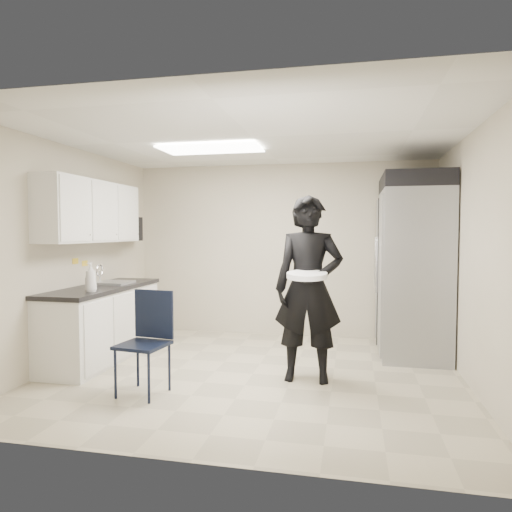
% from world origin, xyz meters
% --- Properties ---
extents(floor, '(4.50, 4.50, 0.00)m').
position_xyz_m(floor, '(0.00, 0.00, 0.00)').
color(floor, '#B1A78B').
rests_on(floor, ground).
extents(ceiling, '(4.50, 4.50, 0.00)m').
position_xyz_m(ceiling, '(0.00, 0.00, 2.60)').
color(ceiling, silver).
rests_on(ceiling, back_wall).
extents(back_wall, '(4.50, 0.00, 4.50)m').
position_xyz_m(back_wall, '(0.00, 2.00, 1.30)').
color(back_wall, '#BDB49C').
rests_on(back_wall, floor).
extents(left_wall, '(0.00, 4.00, 4.00)m').
position_xyz_m(left_wall, '(-2.25, 0.00, 1.30)').
color(left_wall, '#BDB49C').
rests_on(left_wall, floor).
extents(right_wall, '(0.00, 4.00, 4.00)m').
position_xyz_m(right_wall, '(2.25, 0.00, 1.30)').
color(right_wall, '#BDB49C').
rests_on(right_wall, floor).
extents(ceiling_panel, '(1.20, 0.60, 0.02)m').
position_xyz_m(ceiling_panel, '(-0.60, 0.40, 2.57)').
color(ceiling_panel, white).
rests_on(ceiling_panel, ceiling).
extents(lower_counter, '(0.60, 1.90, 0.86)m').
position_xyz_m(lower_counter, '(-1.95, 0.20, 0.43)').
color(lower_counter, silver).
rests_on(lower_counter, floor).
extents(countertop, '(0.64, 1.95, 0.05)m').
position_xyz_m(countertop, '(-1.95, 0.20, 0.89)').
color(countertop, black).
rests_on(countertop, lower_counter).
extents(sink, '(0.42, 0.40, 0.14)m').
position_xyz_m(sink, '(-1.93, 0.45, 0.87)').
color(sink, gray).
rests_on(sink, countertop).
extents(faucet, '(0.02, 0.02, 0.24)m').
position_xyz_m(faucet, '(-2.13, 0.45, 1.02)').
color(faucet, silver).
rests_on(faucet, countertop).
extents(upper_cabinets, '(0.35, 1.80, 0.75)m').
position_xyz_m(upper_cabinets, '(-2.08, 0.20, 1.83)').
color(upper_cabinets, silver).
rests_on(upper_cabinets, left_wall).
extents(towel_dispenser, '(0.22, 0.30, 0.35)m').
position_xyz_m(towel_dispenser, '(-2.14, 1.35, 1.62)').
color(towel_dispenser, black).
rests_on(towel_dispenser, left_wall).
extents(notice_sticker_left, '(0.00, 0.12, 0.07)m').
position_xyz_m(notice_sticker_left, '(-2.24, 0.10, 1.22)').
color(notice_sticker_left, yellow).
rests_on(notice_sticker_left, left_wall).
extents(notice_sticker_right, '(0.00, 0.12, 0.07)m').
position_xyz_m(notice_sticker_right, '(-2.24, 0.30, 1.18)').
color(notice_sticker_right, yellow).
rests_on(notice_sticker_right, left_wall).
extents(commercial_fridge, '(0.80, 1.35, 2.10)m').
position_xyz_m(commercial_fridge, '(1.83, 1.27, 1.05)').
color(commercial_fridge, gray).
rests_on(commercial_fridge, floor).
extents(fridge_compressor, '(0.80, 1.35, 0.20)m').
position_xyz_m(fridge_compressor, '(1.83, 1.27, 2.20)').
color(fridge_compressor, black).
rests_on(fridge_compressor, commercial_fridge).
extents(folding_chair, '(0.48, 0.48, 0.97)m').
position_xyz_m(folding_chair, '(-0.90, -0.85, 0.48)').
color(folding_chair, black).
rests_on(folding_chair, floor).
extents(man_tuxedo, '(0.73, 0.50, 1.96)m').
position_xyz_m(man_tuxedo, '(0.62, -0.08, 0.98)').
color(man_tuxedo, black).
rests_on(man_tuxedo, floor).
extents(bucket_lid, '(0.42, 0.42, 0.05)m').
position_xyz_m(bucket_lid, '(0.63, -0.33, 1.14)').
color(bucket_lid, white).
rests_on(bucket_lid, man_tuxedo).
extents(soap_bottle_a, '(0.13, 0.13, 0.33)m').
position_xyz_m(soap_bottle_a, '(-1.78, -0.32, 1.07)').
color(soap_bottle_a, white).
rests_on(soap_bottle_a, countertop).
extents(soap_bottle_b, '(0.10, 0.10, 0.20)m').
position_xyz_m(soap_bottle_b, '(-1.93, -0.09, 1.01)').
color(soap_bottle_b, silver).
rests_on(soap_bottle_b, countertop).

